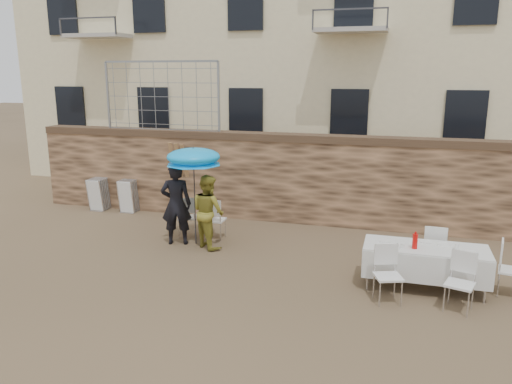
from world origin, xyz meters
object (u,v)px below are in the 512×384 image
(banquet_table, at_px, (426,249))
(soda_bottle, at_px, (415,241))
(couple_chair_right, at_px, (215,219))
(man_suit, at_px, (176,204))
(table_chair_front_right, at_px, (460,283))
(table_chair_front_left, at_px, (388,275))
(table_chair_back, at_px, (434,249))
(table_chair_side, at_px, (511,269))
(umbrella, at_px, (194,160))
(chair_stack_left, at_px, (103,192))
(woman_dress, at_px, (208,211))
(chair_stack_right, at_px, (131,195))
(couple_chair_left, at_px, (187,216))

(banquet_table, distance_m, soda_bottle, 0.30)
(couple_chair_right, height_order, banquet_table, couple_chair_right)
(man_suit, relative_size, soda_bottle, 7.01)
(table_chair_front_right, bearing_deg, table_chair_front_left, -162.75)
(banquet_table, bearing_deg, soda_bottle, -143.13)
(banquet_table, distance_m, table_chair_back, 0.86)
(banquet_table, height_order, table_chair_side, table_chair_side)
(man_suit, height_order, table_chair_front_left, man_suit)
(couple_chair_right, distance_m, table_chair_back, 4.74)
(umbrella, height_order, chair_stack_left, umbrella)
(soda_bottle, relative_size, table_chair_front_left, 0.27)
(umbrella, bearing_deg, woman_dress, -15.95)
(umbrella, distance_m, table_chair_front_right, 5.77)
(chair_stack_left, height_order, chair_stack_right, same)
(couple_chair_right, bearing_deg, woman_dress, 94.10)
(table_chair_front_left, bearing_deg, couple_chair_right, 130.17)
(banquet_table, distance_m, chair_stack_left, 9.00)
(woman_dress, relative_size, chair_stack_left, 1.75)
(couple_chair_left, height_order, couple_chair_right, same)
(table_chair_back, bearing_deg, man_suit, 1.33)
(table_chair_back, height_order, chair_stack_left, table_chair_back)
(man_suit, relative_size, woman_dress, 1.13)
(man_suit, xyz_separation_m, soda_bottle, (4.99, -1.11, -0.01))
(couple_chair_left, relative_size, chair_stack_right, 1.04)
(soda_bottle, height_order, chair_stack_left, soda_bottle)
(man_suit, distance_m, umbrella, 1.07)
(table_chair_back, bearing_deg, table_chair_front_right, 103.96)
(banquet_table, height_order, chair_stack_right, chair_stack_right)
(table_chair_front_right, distance_m, chair_stack_left, 9.74)
(couple_chair_left, relative_size, table_chair_side, 1.00)
(couple_chair_right, relative_size, chair_stack_right, 1.04)
(chair_stack_left, bearing_deg, couple_chair_left, -25.96)
(couple_chair_left, height_order, chair_stack_left, couple_chair_left)
(umbrella, bearing_deg, chair_stack_right, 143.56)
(man_suit, distance_m, couple_chair_right, 0.99)
(man_suit, xyz_separation_m, banquet_table, (5.19, -0.96, -0.18))
(umbrella, height_order, couple_chair_right, umbrella)
(table_chair_front_right, height_order, chair_stack_right, table_chair_front_right)
(woman_dress, relative_size, couple_chair_left, 1.67)
(table_chair_front_right, bearing_deg, couple_chair_right, 172.91)
(woman_dress, height_order, chair_stack_left, woman_dress)
(couple_chair_right, height_order, table_chair_front_left, same)
(table_chair_front_left, distance_m, table_chair_back, 1.74)
(woman_dress, height_order, table_chair_front_left, woman_dress)
(couple_chair_right, distance_m, table_chair_side, 6.06)
(couple_chair_right, xyz_separation_m, banquet_table, (4.49, -1.51, 0.25))
(chair_stack_left, bearing_deg, table_chair_side, -16.91)
(woman_dress, distance_m, banquet_table, 4.54)
(couple_chair_left, xyz_separation_m, table_chair_front_right, (5.69, -2.26, 0.00))
(woman_dress, xyz_separation_m, table_chair_front_left, (3.84, -1.71, -0.32))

